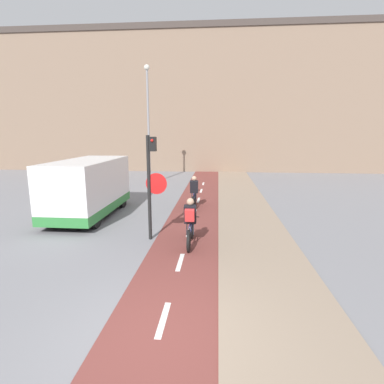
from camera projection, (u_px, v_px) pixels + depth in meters
ground_plane at (158, 339)px, 5.03m from camera, size 120.00×120.00×0.00m
bike_lane at (158, 338)px, 5.04m from camera, size 2.03×60.00×0.02m
sidewalk_strip at (293, 345)px, 4.84m from camera, size 2.40×60.00×0.05m
building_row_background at (208, 102)px, 27.71m from camera, size 60.00×5.20×12.29m
traffic_light_pole at (151, 177)px, 9.34m from camera, size 0.67×0.25×3.33m
street_lamp_far at (148, 114)px, 19.27m from camera, size 0.36×0.36×7.59m
cyclist_near at (190, 223)px, 9.06m from camera, size 0.46×1.77×1.49m
cyclist_far at (194, 194)px, 13.66m from camera, size 0.46×1.72×1.48m
van at (89, 189)px, 12.25m from camera, size 1.97×4.78×2.32m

